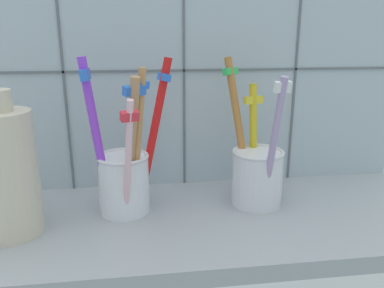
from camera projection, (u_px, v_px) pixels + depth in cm
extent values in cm
cube|color=#9EA3A8|center=(195.00, 224.00, 46.59)|extent=(64.00, 22.00, 2.00)
cube|color=#B2C1CC|center=(183.00, 40.00, 51.93)|extent=(64.00, 2.00, 45.00)
cube|color=slate|center=(60.00, 41.00, 48.83)|extent=(0.30, 0.20, 45.00)
cube|color=slate|center=(184.00, 40.00, 50.88)|extent=(0.30, 0.20, 45.00)
cube|color=slate|center=(298.00, 40.00, 52.93)|extent=(0.30, 0.20, 45.00)
cube|color=slate|center=(184.00, 70.00, 52.01)|extent=(64.00, 0.20, 0.30)
cylinder|color=white|center=(124.00, 184.00, 46.80)|extent=(6.15, 6.15, 7.15)
torus|color=silver|center=(123.00, 157.00, 45.79)|extent=(6.34, 6.34, 0.50)
cylinder|color=tan|center=(131.00, 149.00, 43.58)|extent=(3.33, 4.26, 16.85)
cube|color=blue|center=(134.00, 91.00, 40.73)|extent=(2.71, 2.29, 1.19)
cylinder|color=red|center=(153.00, 134.00, 46.91)|extent=(5.45, 3.16, 18.45)
cube|color=blue|center=(164.00, 77.00, 45.80)|extent=(1.76, 2.24, 1.06)
cylinder|color=#F9C0D1|center=(128.00, 163.00, 41.87)|extent=(2.11, 4.60, 14.80)
cube|color=#E5333F|center=(130.00, 116.00, 39.09)|extent=(2.10, 1.60, 1.17)
cylinder|color=#953EEC|center=(97.00, 139.00, 43.73)|extent=(3.09, 1.04, 18.72)
cube|color=blue|center=(85.00, 75.00, 41.56)|extent=(1.00, 2.58, 1.28)
cylinder|color=tan|center=(138.00, 144.00, 43.90)|extent=(2.99, 2.44, 17.58)
cube|color=blue|center=(141.00, 86.00, 41.64)|extent=(1.98, 2.42, 0.89)
cylinder|color=white|center=(257.00, 178.00, 48.98)|extent=(6.44, 6.44, 6.99)
torus|color=silver|center=(258.00, 152.00, 48.00)|extent=(6.62, 6.62, 0.50)
cylinder|color=#AD95C5|center=(273.00, 147.00, 44.17)|extent=(1.33, 4.42, 16.79)
cube|color=white|center=(283.00, 87.00, 40.79)|extent=(1.92, 1.07, 1.30)
cylinder|color=gold|center=(253.00, 141.00, 49.99)|extent=(1.51, 2.43, 14.93)
cube|color=yellow|center=(253.00, 100.00, 48.89)|extent=(2.67, 1.47, 1.01)
cylinder|color=#B47235|center=(239.00, 129.00, 49.55)|extent=(4.02, 4.96, 18.30)
cube|color=green|center=(230.00, 71.00, 48.70)|extent=(2.36, 2.09, 1.01)
cylinder|color=beige|center=(5.00, 175.00, 40.74)|extent=(6.73, 6.73, 13.75)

